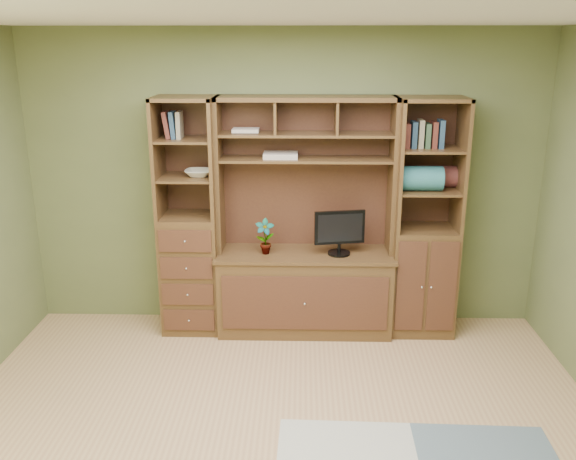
{
  "coord_description": "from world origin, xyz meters",
  "views": [
    {
      "loc": [
        0.16,
        -3.24,
        2.48
      ],
      "look_at": [
        0.05,
        1.2,
        1.1
      ],
      "focal_mm": 38.0,
      "sensor_mm": 36.0,
      "label": 1
    }
  ],
  "objects_px": {
    "center_hutch": "(305,220)",
    "monitor": "(340,225)",
    "right_tower": "(425,219)",
    "left_tower": "(189,218)"
  },
  "relations": [
    {
      "from": "center_hutch",
      "to": "monitor",
      "type": "bearing_deg",
      "value": -6.84
    },
    {
      "from": "right_tower",
      "to": "center_hutch",
      "type": "bearing_deg",
      "value": -177.77
    },
    {
      "from": "center_hutch",
      "to": "right_tower",
      "type": "xyz_separation_m",
      "value": [
        1.02,
        0.04,
        0.0
      ]
    },
    {
      "from": "center_hutch",
      "to": "monitor",
      "type": "relative_size",
      "value": 3.87
    },
    {
      "from": "left_tower",
      "to": "right_tower",
      "type": "height_order",
      "value": "same"
    },
    {
      "from": "right_tower",
      "to": "monitor",
      "type": "relative_size",
      "value": 3.87
    },
    {
      "from": "center_hutch",
      "to": "left_tower",
      "type": "distance_m",
      "value": 1.0
    },
    {
      "from": "right_tower",
      "to": "left_tower",
      "type": "bearing_deg",
      "value": 180.0
    },
    {
      "from": "center_hutch",
      "to": "left_tower",
      "type": "relative_size",
      "value": 1.0
    },
    {
      "from": "left_tower",
      "to": "monitor",
      "type": "relative_size",
      "value": 3.87
    }
  ]
}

